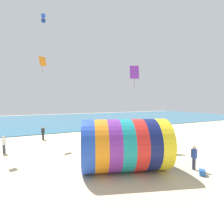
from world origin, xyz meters
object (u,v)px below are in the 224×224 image
Objects in this scene: kite_blue_box at (43,18)px; bystander_mid_beach at (43,133)px; kite_handler at (194,157)px; cooler_box at (202,172)px; kite_purple_diamond at (134,72)px; kite_orange_diamond at (43,61)px; bystander_near_water at (4,144)px; giant_inflatable_tube at (125,145)px.

bystander_mid_beach is at bearing -101.84° from kite_blue_box.
kite_handler is at bearing -66.39° from kite_blue_box.
kite_handler reaches higher than cooler_box.
kite_orange_diamond is (-9.24, 5.87, 1.49)m from kite_purple_diamond.
kite_blue_box is at bearing 60.11° from bystander_near_water.
kite_orange_diamond is 1.15× the size of bystander_mid_beach.
kite_purple_diamond is (0.46, 8.45, 7.32)m from kite_handler.
kite_blue_box is (-3.64, 16.54, 14.86)m from giant_inflatable_tube.
bystander_mid_beach is (-8.83, 15.47, -0.03)m from kite_handler.
bystander_mid_beach is at bearing 92.67° from kite_orange_diamond.
kite_handler is 3.38× the size of cooler_box.
kite_purple_diamond is at bearing 85.23° from cooler_box.
bystander_near_water is at bearing 170.00° from kite_purple_diamond.
kite_purple_diamond reaches higher than giant_inflatable_tube.
kite_blue_box is 26.78m from cooler_box.
kite_handler is 0.68× the size of kite_purple_diamond.
kite_handler is at bearing -60.28° from bystander_mid_beach.
kite_handler reaches higher than bystander_near_water.
kite_blue_box reaches higher than cooler_box.
giant_inflatable_tube is 3.90× the size of kite_handler.
bystander_mid_beach is 18.47m from cooler_box.
kite_purple_diamond is at bearing -32.46° from kite_orange_diamond.
kite_orange_diamond reaches higher than kite_purple_diamond.
kite_purple_diamond is 12.36m from cooler_box.
kite_purple_diamond reaches higher than cooler_box.
bystander_mid_beach reaches higher than bystander_near_water.
giant_inflatable_tube is 5.44m from cooler_box.
kite_blue_box is 0.70× the size of bystander_mid_beach.
kite_blue_box is at bearing 130.14° from kite_purple_diamond.
cooler_box is (12.38, -11.68, -0.68)m from bystander_near_water.
giant_inflatable_tube is 13.16× the size of cooler_box.
bystander_near_water is (-4.54, -7.90, -15.83)m from kite_blue_box.
kite_blue_box reaches higher than kite_purple_diamond.
giant_inflatable_tube reaches higher than cooler_box.
kite_handler is (4.52, -2.13, -0.93)m from giant_inflatable_tube.
kite_blue_box is at bearing 81.91° from kite_orange_diamond.
bystander_near_water is at bearing 139.70° from kite_handler.
cooler_box is (7.84, -19.58, -16.51)m from kite_blue_box.
kite_handler is 1.21m from cooler_box.
cooler_box is at bearing -60.97° from kite_orange_diamond.
kite_orange_diamond reaches higher than kite_handler.
cooler_box is (8.46, -15.23, -9.53)m from kite_orange_diamond.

